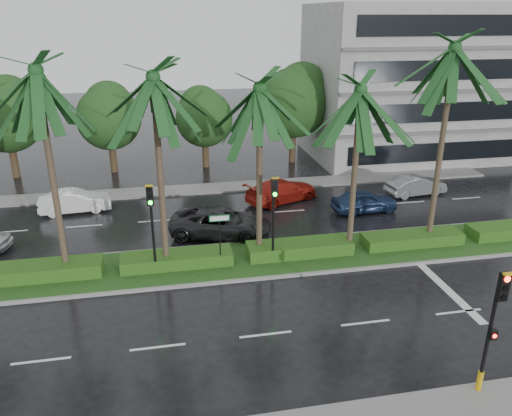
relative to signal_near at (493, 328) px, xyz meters
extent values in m
plane|color=black|center=(-6.00, 9.39, -2.50)|extent=(120.00, 120.00, 0.00)
cube|color=slate|center=(-6.00, 21.39, -2.44)|extent=(40.00, 2.00, 0.12)
cube|color=gray|center=(-6.00, 10.39, -2.43)|extent=(36.00, 4.00, 0.14)
cube|color=#234617|center=(-6.00, 10.39, -2.36)|extent=(35.60, 3.70, 0.02)
cube|color=#244D16|center=(-15.00, 10.39, -2.05)|extent=(5.20, 1.40, 0.60)
cube|color=#244D16|center=(-9.00, 10.39, -2.05)|extent=(5.20, 1.40, 0.60)
cube|color=#244D16|center=(-3.00, 10.39, -2.05)|extent=(5.20, 1.40, 0.60)
cube|color=#244D16|center=(3.00, 10.39, -2.05)|extent=(5.20, 1.40, 0.60)
cube|color=silver|center=(-18.00, 16.39, -2.50)|extent=(2.00, 0.12, 0.01)
cube|color=silver|center=(-14.00, 4.39, -2.50)|extent=(2.00, 0.12, 0.01)
cube|color=silver|center=(-14.00, 16.39, -2.50)|extent=(2.00, 0.12, 0.01)
cube|color=silver|center=(-10.00, 4.39, -2.50)|extent=(2.00, 0.12, 0.01)
cube|color=silver|center=(-10.00, 16.39, -2.50)|extent=(2.00, 0.12, 0.01)
cube|color=silver|center=(-6.00, 4.39, -2.50)|extent=(2.00, 0.12, 0.01)
cube|color=silver|center=(-6.00, 16.39, -2.50)|extent=(2.00, 0.12, 0.01)
cube|color=silver|center=(-2.00, 4.39, -2.50)|extent=(2.00, 0.12, 0.01)
cube|color=silver|center=(-2.00, 16.39, -2.50)|extent=(2.00, 0.12, 0.01)
cube|color=silver|center=(2.00, 4.39, -2.50)|extent=(2.00, 0.12, 0.01)
cube|color=silver|center=(2.00, 16.39, -2.50)|extent=(2.00, 0.12, 0.01)
cube|color=silver|center=(6.00, 16.39, -2.50)|extent=(2.00, 0.12, 0.01)
cube|color=silver|center=(10.00, 16.39, -2.50)|extent=(2.00, 0.12, 0.01)
cube|color=silver|center=(2.50, 6.39, -2.50)|extent=(0.40, 6.00, 0.01)
cylinder|color=#453328|center=(-14.00, 10.49, 2.18)|extent=(0.28, 0.28, 9.07)
cylinder|color=#453328|center=(-14.00, 10.49, -2.13)|extent=(0.40, 0.40, 0.44)
cylinder|color=#453328|center=(-9.50, 10.29, 2.01)|extent=(0.28, 0.28, 8.73)
cylinder|color=#453328|center=(-9.50, 10.29, -2.13)|extent=(0.40, 0.40, 0.44)
cylinder|color=#453328|center=(-5.00, 10.59, 1.71)|extent=(0.28, 0.28, 8.12)
cylinder|color=#453328|center=(-5.00, 10.59, -2.13)|extent=(0.40, 0.40, 0.44)
cylinder|color=#453328|center=(-0.50, 10.19, 1.64)|extent=(0.28, 0.28, 7.99)
cylinder|color=#453328|center=(-0.50, 10.19, -2.13)|extent=(0.40, 0.40, 0.44)
cylinder|color=#453328|center=(4.00, 10.49, 2.50)|extent=(0.28, 0.28, 9.71)
cylinder|color=#453328|center=(4.00, 10.49, -2.13)|extent=(0.40, 0.40, 0.44)
cylinder|color=black|center=(0.00, 0.09, -0.68)|extent=(0.12, 0.12, 3.40)
cube|color=black|center=(0.00, -0.09, 1.47)|extent=(0.30, 0.18, 0.90)
cube|color=gold|center=(0.00, -0.21, 1.95)|extent=(0.34, 0.12, 0.06)
cylinder|color=#FF0C05|center=(0.00, -0.19, 1.77)|extent=(0.18, 0.04, 0.18)
cylinder|color=black|center=(0.00, -0.19, 1.47)|extent=(0.18, 0.04, 0.18)
cylinder|color=black|center=(0.00, -0.19, 1.17)|extent=(0.18, 0.04, 0.18)
cylinder|color=gold|center=(0.00, 0.09, -2.03)|extent=(0.18, 0.18, 0.70)
cube|color=black|center=(0.00, -0.07, -0.18)|extent=(0.22, 0.16, 0.32)
cylinder|color=#FF0C05|center=(0.00, -0.16, -0.18)|extent=(0.12, 0.03, 0.12)
cylinder|color=black|center=(-10.00, 9.79, -0.65)|extent=(0.12, 0.12, 3.40)
cube|color=black|center=(-10.00, 9.61, 1.50)|extent=(0.30, 0.18, 0.90)
cube|color=gold|center=(-10.00, 9.49, 1.98)|extent=(0.34, 0.12, 0.06)
cylinder|color=black|center=(-10.00, 9.51, 1.80)|extent=(0.18, 0.04, 0.18)
cylinder|color=black|center=(-10.00, 9.51, 1.50)|extent=(0.18, 0.04, 0.18)
cylinder|color=#0CE519|center=(-10.00, 9.51, 1.20)|extent=(0.18, 0.04, 0.18)
cylinder|color=black|center=(-4.50, 9.79, -0.65)|extent=(0.12, 0.12, 3.40)
cube|color=black|center=(-4.50, 9.61, 1.50)|extent=(0.30, 0.18, 0.90)
cube|color=gold|center=(-4.50, 9.49, 1.98)|extent=(0.34, 0.12, 0.06)
cylinder|color=black|center=(-4.50, 9.51, 1.80)|extent=(0.18, 0.04, 0.18)
cylinder|color=black|center=(-4.50, 9.51, 1.50)|extent=(0.18, 0.04, 0.18)
cylinder|color=#0CE519|center=(-4.50, 9.51, 1.20)|extent=(0.18, 0.04, 0.18)
cylinder|color=black|center=(-7.00, 9.89, -1.05)|extent=(0.06, 0.06, 2.60)
cube|color=#0C5926|center=(-7.00, 9.86, 0.10)|extent=(0.95, 0.04, 0.30)
cube|color=white|center=(-7.00, 9.84, 0.10)|extent=(0.85, 0.01, 0.22)
cylinder|color=#3D2B1C|center=(-20.00, 26.89, -1.27)|extent=(0.52, 0.52, 2.47)
sphere|color=#163815|center=(-20.00, 26.89, 1.95)|extent=(5.09, 5.09, 5.09)
sphere|color=#163815|center=(-20.00, 27.19, 2.94)|extent=(3.82, 3.82, 3.82)
cylinder|color=#3D2B1C|center=(-13.00, 26.89, -1.37)|extent=(0.52, 0.52, 2.27)
sphere|color=#163815|center=(-13.00, 26.89, 1.59)|extent=(4.68, 4.68, 4.68)
sphere|color=#163815|center=(-13.00, 27.19, 2.50)|extent=(3.51, 3.51, 3.51)
cylinder|color=#3D2B1C|center=(-6.00, 26.89, -1.45)|extent=(0.52, 0.52, 2.11)
sphere|color=#163815|center=(-6.00, 26.89, 1.29)|extent=(4.34, 4.34, 4.34)
sphere|color=#163815|center=(-6.00, 27.19, 2.13)|extent=(3.25, 3.25, 3.25)
cylinder|color=#3D2B1C|center=(1.00, 26.89, -1.18)|extent=(0.52, 0.52, 2.64)
sphere|color=#163815|center=(1.00, 26.89, 2.25)|extent=(5.43, 5.43, 5.43)
sphere|color=#163815|center=(1.00, 27.19, 3.31)|extent=(4.08, 4.08, 4.08)
cylinder|color=#3D2B1C|center=(8.00, 26.89, -1.21)|extent=(0.52, 0.52, 2.60)
sphere|color=#163815|center=(8.00, 26.89, 2.17)|extent=(5.34, 5.34, 5.34)
sphere|color=#163815|center=(8.00, 27.19, 3.21)|extent=(4.00, 4.00, 4.00)
cube|color=gray|center=(11.00, 27.39, 3.50)|extent=(16.00, 10.00, 12.00)
imported|color=white|center=(-14.73, 18.79, -1.82)|extent=(1.83, 4.27, 1.37)
imported|color=#232326|center=(-6.50, 13.63, -1.75)|extent=(3.89, 5.90, 1.51)
imported|color=#9C1A11|center=(-2.00, 18.21, -1.79)|extent=(3.84, 5.33, 1.43)
imported|color=navy|center=(2.50, 15.51, -1.82)|extent=(1.86, 4.10, 1.36)
imported|color=slate|center=(7.00, 17.66, -1.83)|extent=(1.95, 4.21, 1.34)
camera|label=1|loc=(-9.37, -10.99, 8.79)|focal=35.00mm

